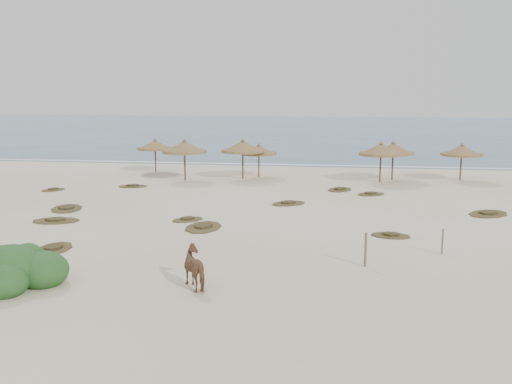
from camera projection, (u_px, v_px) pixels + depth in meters
ground at (243, 237)px, 25.94m from camera, size 160.00×160.00×0.00m
ocean at (316, 129)px, 98.99m from camera, size 200.00×100.00×0.01m
foam_line at (292, 165)px, 51.26m from camera, size 70.00×0.60×0.01m
palapa_0 at (155, 145)px, 46.65m from camera, size 3.39×3.39×2.80m
palapa_1 at (184, 148)px, 42.09m from camera, size 3.75×3.75×3.14m
palapa_2 at (243, 147)px, 42.82m from camera, size 3.87×3.87×3.09m
palapa_3 at (259, 150)px, 44.01m from camera, size 2.96×2.96×2.63m
palapa_4 at (393, 149)px, 42.27m from camera, size 3.64×3.64×2.96m
palapa_5 at (381, 150)px, 41.24m from camera, size 4.28×4.28×3.03m
palapa_6 at (462, 151)px, 42.03m from camera, size 3.89×3.89×2.84m
horse at (198, 268)px, 19.17m from camera, size 1.62×1.76×1.39m
fence_post_near at (366, 250)px, 21.49m from camera, size 0.11×0.11×1.31m
fence_post_far at (443, 241)px, 23.13m from camera, size 0.09×0.09×1.07m
bush at (12, 270)px, 19.40m from camera, size 3.68×3.24×1.65m
scrub_0 at (56, 220)px, 29.06m from camera, size 2.63×1.95×0.16m
scrub_1 at (67, 208)px, 32.06m from camera, size 2.41×2.99×0.16m
scrub_2 at (188, 219)px, 29.31m from camera, size 1.99×2.00×0.16m
scrub_3 at (288, 203)px, 33.53m from camera, size 2.57×2.46×0.16m
scrub_4 at (391, 235)px, 26.06m from camera, size 1.95×1.43×0.16m
scrub_5 at (488, 213)px, 30.69m from camera, size 3.03×3.08×0.16m
scrub_6 at (133, 186)px, 39.57m from camera, size 2.22×1.67×0.16m
scrub_7 at (340, 189)px, 38.23m from camera, size 2.19×2.58×0.16m
scrub_8 at (53, 190)px, 38.12m from camera, size 1.78×1.97×0.16m
scrub_9 at (203, 227)px, 27.69m from camera, size 1.80×2.68×0.16m
scrub_10 at (371, 194)px, 36.56m from camera, size 2.29×2.12×0.16m
scrub_11 at (54, 248)px, 23.90m from camera, size 1.52×2.23×0.16m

